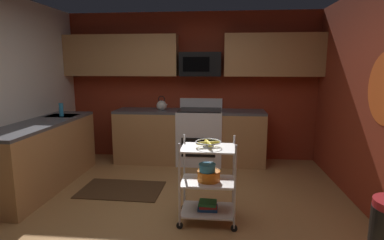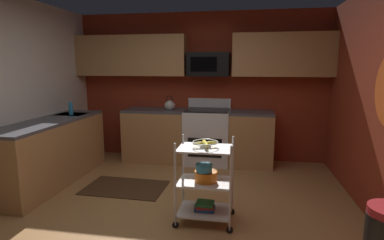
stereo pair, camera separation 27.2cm
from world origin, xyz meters
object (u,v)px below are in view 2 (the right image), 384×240
at_px(microwave, 209,64).
at_px(rolling_cart, 205,182).
at_px(book_stack, 205,206).
at_px(fruit_bowl, 205,143).
at_px(mixing_bowl_large, 206,176).
at_px(mixing_bowl_small, 204,168).
at_px(oven_range, 207,136).
at_px(kettle, 170,105).
at_px(dish_soap_bottle, 71,108).

distance_m(microwave, rolling_cart, 2.53).
distance_m(microwave, book_stack, 2.68).
bearing_deg(fruit_bowl, book_stack, 3.58).
distance_m(mixing_bowl_large, mixing_bowl_small, 0.10).
bearing_deg(mixing_bowl_large, mixing_bowl_small, -118.21).
bearing_deg(oven_range, microwave, 90.26).
bearing_deg(mixing_bowl_small, oven_range, 96.35).
relative_size(mixing_bowl_small, kettle, 0.69).
bearing_deg(dish_soap_bottle, mixing_bowl_small, -29.40).
relative_size(oven_range, mixing_bowl_small, 6.04).
bearing_deg(microwave, dish_soap_bottle, -155.53).
xyz_separation_m(oven_range, mixing_bowl_large, (0.25, -2.08, 0.04)).
bearing_deg(kettle, mixing_bowl_small, -66.90).
bearing_deg(kettle, fruit_bowl, -66.45).
xyz_separation_m(microwave, book_stack, (0.24, -2.19, -1.53)).
bearing_deg(dish_soap_bottle, book_stack, -28.78).
relative_size(book_stack, kettle, 0.82).
bearing_deg(oven_range, dish_soap_bottle, -158.01).
bearing_deg(mixing_bowl_small, kettle, 113.10).
xyz_separation_m(oven_range, book_stack, (0.24, -2.08, -0.30)).
height_order(mixing_bowl_large, kettle, kettle).
relative_size(microwave, mixing_bowl_large, 2.78).
relative_size(mixing_bowl_large, kettle, 0.95).
bearing_deg(mixing_bowl_large, fruit_bowl, 180.00).
bearing_deg(oven_range, fruit_bowl, -83.37).
height_order(microwave, dish_soap_bottle, microwave).
distance_m(mixing_bowl_large, dish_soap_bottle, 2.66).
bearing_deg(book_stack, mixing_bowl_large, -0.00).
distance_m(rolling_cart, book_stack, 0.28).
bearing_deg(rolling_cart, mixing_bowl_large, 0.00).
relative_size(rolling_cart, kettle, 3.47).
bearing_deg(fruit_bowl, mixing_bowl_small, -104.39).
xyz_separation_m(mixing_bowl_small, dish_soap_bottle, (-2.28, 1.28, 0.40)).
relative_size(oven_range, book_stack, 5.10).
bearing_deg(kettle, rolling_cart, -66.45).
distance_m(mixing_bowl_large, book_stack, 0.35).
distance_m(mixing_bowl_small, dish_soap_bottle, 2.65).
distance_m(fruit_bowl, mixing_bowl_large, 0.36).
bearing_deg(mixing_bowl_small, dish_soap_bottle, 150.60).
xyz_separation_m(rolling_cart, mixing_bowl_large, (0.01, 0.00, 0.07)).
height_order(microwave, mixing_bowl_large, microwave).
xyz_separation_m(microwave, kettle, (-0.66, -0.11, -0.70)).
xyz_separation_m(book_stack, dish_soap_bottle, (-2.29, 1.26, 0.85)).
height_order(fruit_bowl, mixing_bowl_small, fruit_bowl).
bearing_deg(mixing_bowl_large, microwave, 96.53).
bearing_deg(oven_range, mixing_bowl_small, -83.65).
height_order(oven_range, mixing_bowl_large, oven_range).
height_order(oven_range, rolling_cart, oven_range).
relative_size(fruit_bowl, kettle, 1.03).
distance_m(fruit_bowl, kettle, 2.27).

